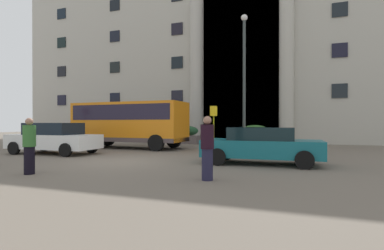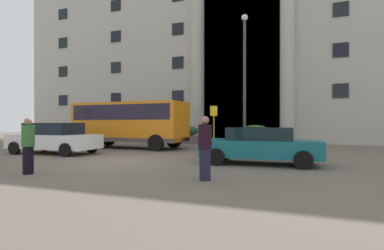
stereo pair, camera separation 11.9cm
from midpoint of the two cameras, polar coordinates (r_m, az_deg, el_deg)
name	(u,v)px [view 1 (the left image)]	position (r m, az deg, el deg)	size (l,w,h in m)	color
ground_plane	(122,163)	(12.12, -13.70, -7.15)	(80.00, 64.00, 0.12)	#685D51
office_building_facade	(225,49)	(29.13, 6.37, 14.44)	(38.66, 9.78, 17.23)	#ACA89B
orange_minibus	(130,121)	(18.30, -12.16, 0.74)	(6.96, 2.68, 2.75)	orange
bus_stop_sign	(214,122)	(17.73, 4.01, 0.56)	(0.44, 0.08, 2.55)	#969E12
hedge_planter_entrance_right	(255,136)	(20.71, 11.89, -2.00)	(2.05, 0.78, 1.39)	gray
hedge_planter_far_west	(188,135)	(21.81, -1.00, -1.98)	(1.69, 0.99, 1.31)	#6B5F5E
hedge_planter_far_east	(145,134)	(23.43, -9.22, -1.65)	(1.41, 0.74, 1.45)	gray
parked_compact_extra	(54,138)	(16.16, -25.33, -2.32)	(4.55, 2.15, 1.53)	white
parked_hatchback_near	(261,145)	(11.24, 12.89, -3.80)	(4.37, 2.05, 1.36)	#14616C
motorcycle_near_kerb	(274,148)	(13.09, 15.23, -4.33)	(1.93, 0.55, 0.89)	black
motorcycle_far_end	(49,141)	(19.26, -26.12, -2.83)	(2.06, 0.55, 0.89)	black
pedestrian_woman_with_bag	(207,148)	(7.87, 2.54, -4.46)	(0.36, 0.36, 1.71)	#1F1D36
pedestrian_man_red_shirt	(29,146)	(10.07, -29.22, -3.54)	(0.36, 0.36, 1.68)	black
lamppost_plaza_centre	(244,71)	(19.12, 9.89, 10.27)	(0.40, 0.40, 8.35)	#353F3E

